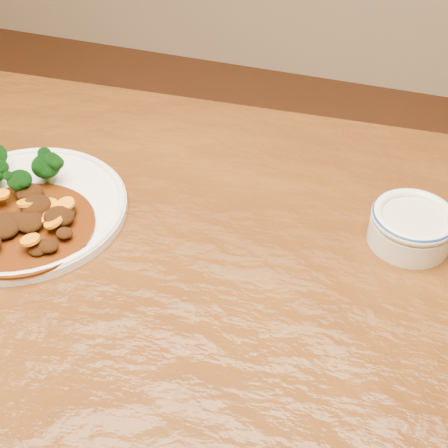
% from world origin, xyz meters
% --- Properties ---
extents(dining_table, '(1.54, 0.98, 0.75)m').
position_xyz_m(dining_table, '(0.00, 0.00, 0.67)').
color(dining_table, '#532E0E').
rests_on(dining_table, ground).
extents(dinner_plate, '(0.28, 0.28, 0.02)m').
position_xyz_m(dinner_plate, '(-0.23, 0.07, 0.76)').
color(dinner_plate, white).
rests_on(dinner_plate, dining_table).
extents(broccoli_florets, '(0.13, 0.08, 0.05)m').
position_xyz_m(broccoli_florets, '(-0.28, 0.11, 0.79)').
color(broccoli_florets, '#668947').
rests_on(broccoli_florets, dinner_plate).
extents(mince_stew, '(0.19, 0.19, 0.03)m').
position_xyz_m(mince_stew, '(-0.20, 0.03, 0.77)').
color(mince_stew, '#4E2108').
rests_on(mince_stew, dinner_plate).
extents(dip_bowl, '(0.11, 0.11, 0.05)m').
position_xyz_m(dip_bowl, '(0.29, 0.18, 0.78)').
color(dip_bowl, silver).
rests_on(dip_bowl, dining_table).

